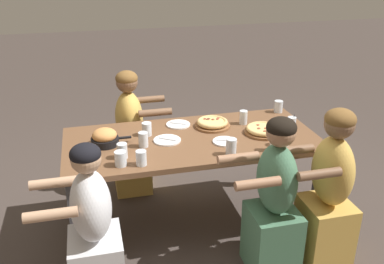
{
  "coord_description": "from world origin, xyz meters",
  "views": [
    {
      "loc": [
        -0.71,
        -2.85,
        2.09
      ],
      "look_at": [
        0.0,
        0.0,
        0.81
      ],
      "focal_mm": 40.0,
      "sensor_mm": 36.0,
      "label": 1
    }
  ],
  "objects_px": {
    "skillet_bowl": "(105,138)",
    "diner_near_right": "(328,195)",
    "drinking_glass_d": "(278,107)",
    "diner_far_midleft": "(131,138)",
    "drinking_glass_f": "(143,141)",
    "diner_near_left": "(93,235)",
    "drinking_glass_g": "(121,159)",
    "drinking_glass_a": "(122,151)",
    "drinking_glass_i": "(243,118)",
    "diner_near_midright": "(274,205)",
    "cocktail_glass_blue": "(292,123)",
    "drinking_glass_b": "(285,138)",
    "empty_plate_b": "(178,124)",
    "drinking_glass_j": "(275,143)",
    "pizza_board_main": "(263,130)",
    "drinking_glass_c": "(147,130)",
    "empty_plate_a": "(167,140)",
    "empty_plate_c": "(225,141)",
    "drinking_glass_h": "(141,159)",
    "drinking_glass_e": "(231,147)",
    "pizza_board_second": "(212,123)"
  },
  "relations": [
    {
      "from": "skillet_bowl",
      "to": "diner_near_right",
      "type": "relative_size",
      "value": 0.25
    },
    {
      "from": "drinking_glass_d",
      "to": "diner_far_midleft",
      "type": "xyz_separation_m",
      "value": [
        -1.26,
        0.31,
        -0.29
      ]
    },
    {
      "from": "drinking_glass_f",
      "to": "diner_near_left",
      "type": "relative_size",
      "value": 0.1
    },
    {
      "from": "drinking_glass_g",
      "to": "drinking_glass_a",
      "type": "bearing_deg",
      "value": 78.7
    },
    {
      "from": "drinking_glass_i",
      "to": "diner_near_midright",
      "type": "height_order",
      "value": "diner_near_midright"
    },
    {
      "from": "cocktail_glass_blue",
      "to": "drinking_glass_b",
      "type": "xyz_separation_m",
      "value": [
        -0.2,
        -0.28,
        0.02
      ]
    },
    {
      "from": "empty_plate_b",
      "to": "drinking_glass_j",
      "type": "relative_size",
      "value": 1.38
    },
    {
      "from": "pizza_board_main",
      "to": "drinking_glass_c",
      "type": "xyz_separation_m",
      "value": [
        -0.88,
        0.18,
        0.02
      ]
    },
    {
      "from": "drinking_glass_d",
      "to": "drinking_glass_f",
      "type": "xyz_separation_m",
      "value": [
        -1.24,
        -0.41,
        0.0
      ]
    },
    {
      "from": "empty_plate_a",
      "to": "drinking_glass_i",
      "type": "relative_size",
      "value": 1.8
    },
    {
      "from": "empty_plate_c",
      "to": "drinking_glass_h",
      "type": "bearing_deg",
      "value": -162.5
    },
    {
      "from": "drinking_glass_c",
      "to": "drinking_glass_i",
      "type": "xyz_separation_m",
      "value": [
        0.79,
        0.04,
        0.01
      ]
    },
    {
      "from": "empty_plate_b",
      "to": "drinking_glass_d",
      "type": "relative_size",
      "value": 1.9
    },
    {
      "from": "cocktail_glass_blue",
      "to": "diner_near_midright",
      "type": "height_order",
      "value": "diner_near_midright"
    },
    {
      "from": "drinking_glass_e",
      "to": "drinking_glass_h",
      "type": "bearing_deg",
      "value": 179.89
    },
    {
      "from": "empty_plate_c",
      "to": "drinking_glass_f",
      "type": "height_order",
      "value": "drinking_glass_f"
    },
    {
      "from": "pizza_board_main",
      "to": "diner_near_left",
      "type": "relative_size",
      "value": 0.27
    },
    {
      "from": "pizza_board_second",
      "to": "empty_plate_c",
      "type": "xyz_separation_m",
      "value": [
        0.01,
        -0.31,
        -0.02
      ]
    },
    {
      "from": "pizza_board_main",
      "to": "drinking_glass_g",
      "type": "height_order",
      "value": "drinking_glass_g"
    },
    {
      "from": "drinking_glass_f",
      "to": "drinking_glass_j",
      "type": "relative_size",
      "value": 0.79
    },
    {
      "from": "skillet_bowl",
      "to": "drinking_glass_f",
      "type": "distance_m",
      "value": 0.28
    },
    {
      "from": "empty_plate_b",
      "to": "pizza_board_main",
      "type": "bearing_deg",
      "value": -27.86
    },
    {
      "from": "diner_near_midright",
      "to": "empty_plate_b",
      "type": "bearing_deg",
      "value": 25.39
    },
    {
      "from": "pizza_board_main",
      "to": "diner_near_midright",
      "type": "relative_size",
      "value": 0.26
    },
    {
      "from": "cocktail_glass_blue",
      "to": "drinking_glass_i",
      "type": "relative_size",
      "value": 1.0
    },
    {
      "from": "empty_plate_b",
      "to": "drinking_glass_e",
      "type": "relative_size",
      "value": 1.62
    },
    {
      "from": "drinking_glass_b",
      "to": "drinking_glass_i",
      "type": "relative_size",
      "value": 1.2
    },
    {
      "from": "empty_plate_a",
      "to": "drinking_glass_i",
      "type": "distance_m",
      "value": 0.69
    },
    {
      "from": "pizza_board_second",
      "to": "drinking_glass_i",
      "type": "xyz_separation_m",
      "value": [
        0.26,
        -0.0,
        0.02
      ]
    },
    {
      "from": "pizza_board_main",
      "to": "diner_near_left",
      "type": "xyz_separation_m",
      "value": [
        -1.33,
        -0.61,
        -0.29
      ]
    },
    {
      "from": "diner_far_midleft",
      "to": "pizza_board_main",
      "type": "bearing_deg",
      "value": 53.67
    },
    {
      "from": "pizza_board_main",
      "to": "empty_plate_a",
      "type": "xyz_separation_m",
      "value": [
        -0.75,
        0.04,
        -0.02
      ]
    },
    {
      "from": "pizza_board_second",
      "to": "drinking_glass_a",
      "type": "xyz_separation_m",
      "value": [
        -0.75,
        -0.38,
        0.02
      ]
    },
    {
      "from": "drinking_glass_d",
      "to": "drinking_glass_h",
      "type": "height_order",
      "value": "same"
    },
    {
      "from": "empty_plate_a",
      "to": "drinking_glass_a",
      "type": "bearing_deg",
      "value": -150.41
    },
    {
      "from": "drinking_glass_a",
      "to": "diner_near_left",
      "type": "distance_m",
      "value": 0.6
    },
    {
      "from": "drinking_glass_g",
      "to": "drinking_glass_h",
      "type": "height_order",
      "value": "same"
    },
    {
      "from": "drinking_glass_b",
      "to": "drinking_glass_e",
      "type": "distance_m",
      "value": 0.43
    },
    {
      "from": "drinking_glass_g",
      "to": "pizza_board_second",
      "type": "bearing_deg",
      "value": 32.19
    },
    {
      "from": "pizza_board_second",
      "to": "diner_near_left",
      "type": "bearing_deg",
      "value": -139.88
    },
    {
      "from": "empty_plate_c",
      "to": "diner_near_left",
      "type": "distance_m",
      "value": 1.16
    },
    {
      "from": "empty_plate_c",
      "to": "drinking_glass_j",
      "type": "height_order",
      "value": "drinking_glass_j"
    },
    {
      "from": "pizza_board_main",
      "to": "drinking_glass_e",
      "type": "relative_size",
      "value": 2.44
    },
    {
      "from": "empty_plate_c",
      "to": "drinking_glass_a",
      "type": "distance_m",
      "value": 0.76
    },
    {
      "from": "pizza_board_second",
      "to": "drinking_glass_c",
      "type": "relative_size",
      "value": 2.81
    },
    {
      "from": "pizza_board_main",
      "to": "diner_far_midleft",
      "type": "xyz_separation_m",
      "value": [
        -0.96,
        0.7,
        -0.27
      ]
    },
    {
      "from": "drinking_glass_e",
      "to": "diner_near_midright",
      "type": "xyz_separation_m",
      "value": [
        0.2,
        -0.32,
        -0.3
      ]
    },
    {
      "from": "drinking_glass_d",
      "to": "drinking_glass_f",
      "type": "relative_size",
      "value": 0.93
    },
    {
      "from": "drinking_glass_h",
      "to": "diner_near_midright",
      "type": "relative_size",
      "value": 0.09
    },
    {
      "from": "pizza_board_main",
      "to": "drinking_glass_c",
      "type": "distance_m",
      "value": 0.9
    }
  ]
}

